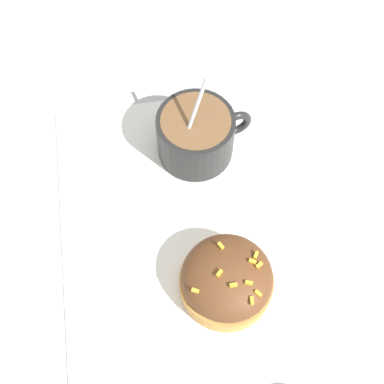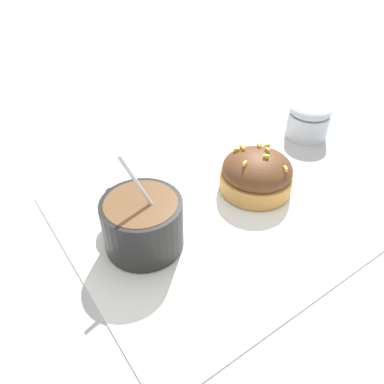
{
  "view_description": "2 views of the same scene",
  "coord_description": "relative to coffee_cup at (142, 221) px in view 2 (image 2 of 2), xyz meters",
  "views": [
    {
      "loc": [
        -0.24,
        0.08,
        0.53
      ],
      "look_at": [
        0.02,
        0.01,
        0.03
      ],
      "focal_mm": 50.0,
      "sensor_mm": 36.0,
      "label": 1
    },
    {
      "loc": [
        0.23,
        0.24,
        0.31
      ],
      "look_at": [
        0.01,
        -0.02,
        0.03
      ],
      "focal_mm": 35.0,
      "sensor_mm": 36.0,
      "label": 2
    }
  ],
  "objects": [
    {
      "name": "ground_plane",
      "position": [
        -0.08,
        0.01,
        -0.04
      ],
      "size": [
        3.0,
        3.0,
        0.0
      ],
      "primitive_type": "plane",
      "color": "#B2B2B7"
    },
    {
      "name": "paper_napkin",
      "position": [
        -0.08,
        0.01,
        -0.03
      ],
      "size": [
        0.35,
        0.34,
        0.0
      ],
      "color": "white",
      "rests_on": "ground_plane"
    },
    {
      "name": "sugar_bowl",
      "position": [
        -0.34,
        -0.03,
        -0.01
      ],
      "size": [
        0.06,
        0.06,
        0.06
      ],
      "color": "silver",
      "rests_on": "ground_plane"
    },
    {
      "name": "frosted_pastry",
      "position": [
        -0.17,
        0.01,
        -0.01
      ],
      "size": [
        0.09,
        0.09,
        0.06
      ],
      "color": "#D19347",
      "rests_on": "paper_napkin"
    },
    {
      "name": "coffee_cup",
      "position": [
        0.0,
        0.0,
        0.0
      ],
      "size": [
        0.09,
        0.11,
        0.11
      ],
      "color": "black",
      "rests_on": "paper_napkin"
    }
  ]
}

